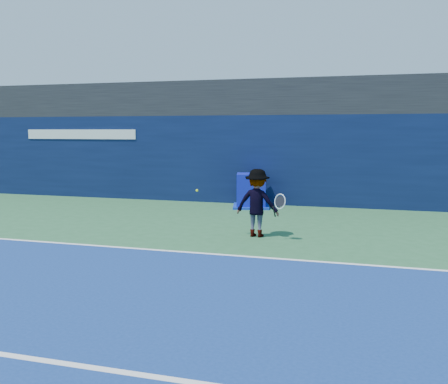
{
  "coord_description": "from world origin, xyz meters",
  "views": [
    {
      "loc": [
        3.3,
        -6.41,
        2.5
      ],
      "look_at": [
        -0.06,
        5.2,
        1.0
      ],
      "focal_mm": 40.0,
      "sensor_mm": 36.0,
      "label": 1
    }
  ],
  "objects": [
    {
      "name": "tennis_player",
      "position": [
        0.83,
        4.96,
        0.8
      ],
      "size": [
        1.28,
        0.73,
        1.6
      ],
      "color": "silver",
      "rests_on": "ground"
    },
    {
      "name": "baseline",
      "position": [
        0.0,
        3.0,
        0.01
      ],
      "size": [
        24.0,
        0.1,
        0.01
      ],
      "primitive_type": "cube",
      "color": "white",
      "rests_on": "ground"
    },
    {
      "name": "stadium_band",
      "position": [
        0.0,
        11.5,
        3.6
      ],
      "size": [
        36.0,
        3.0,
        1.2
      ],
      "primitive_type": "cube",
      "color": "black",
      "rests_on": "back_wall_assembly"
    },
    {
      "name": "back_wall_assembly",
      "position": [
        -0.0,
        10.5,
        1.5
      ],
      "size": [
        36.0,
        1.03,
        3.0
      ],
      "color": "#0A1537",
      "rests_on": "ground"
    },
    {
      "name": "ground",
      "position": [
        0.0,
        0.0,
        0.0
      ],
      "size": [
        80.0,
        80.0,
        0.0
      ],
      "primitive_type": "plane",
      "color": "#2A5E37",
      "rests_on": "ground"
    },
    {
      "name": "equipment_cart",
      "position": [
        -0.32,
        9.29,
        0.5
      ],
      "size": [
        1.38,
        1.38,
        1.1
      ],
      "color": "#0B12A0",
      "rests_on": "ground"
    },
    {
      "name": "tennis_ball",
      "position": [
        -0.8,
        5.31,
        1.0
      ],
      "size": [
        0.06,
        0.06,
        0.06
      ],
      "color": "#CCEE1A",
      "rests_on": "ground"
    },
    {
      "name": "service_line",
      "position": [
        0.0,
        -2.0,
        0.01
      ],
      "size": [
        24.0,
        0.1,
        0.01
      ],
      "primitive_type": "cube",
      "color": "white",
      "rests_on": "ground"
    }
  ]
}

